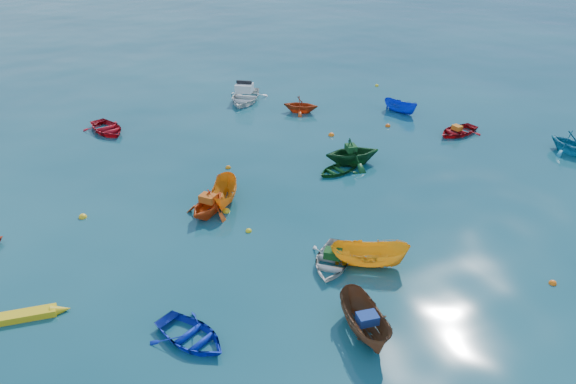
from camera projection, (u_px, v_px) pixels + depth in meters
name	position (u px, v px, depth m)	size (l,w,h in m)	color
ground	(339.00, 249.00, 24.38)	(160.00, 160.00, 0.00)	#093745
dinghy_blue_sw	(192.00, 340.00, 19.45)	(2.10, 2.94, 0.61)	#0E26B0
dinghy_white_near	(332.00, 265.00, 23.37)	(2.17, 3.03, 0.63)	silver
sampan_brown_mid	(364.00, 333.00, 19.76)	(1.22, 3.25, 1.26)	brown
dinghy_orange_w	(209.00, 214.00, 27.00)	(2.19, 2.54, 1.34)	#EF5416
sampan_yellow_mid	(369.00, 266.00, 23.29)	(1.21, 3.21, 1.24)	#FFA816
dinghy_green_e	(337.00, 172.00, 30.98)	(1.73, 2.42, 0.50)	#104819
dinghy_cyan_se	(568.00, 152.00, 33.33)	(2.32, 2.69, 1.41)	teal
sampan_orange_n	(225.00, 202.00, 28.01)	(1.18, 3.12, 1.21)	orange
dinghy_green_n	(352.00, 164.00, 31.95)	(2.69, 3.12, 1.64)	#0F431B
dinghy_red_ne	(457.00, 134.00, 35.84)	(2.14, 2.99, 0.62)	#A50D14
sampan_blue_far	(400.00, 112.00, 39.30)	(0.97, 2.58, 1.00)	#0F31C3
dinghy_red_far	(108.00, 132.00, 36.13)	(2.38, 3.32, 0.69)	#B00E19
dinghy_orange_far	(301.00, 112.00, 39.32)	(2.08, 2.41, 1.27)	#B83B11
kayak_yellow	(15.00, 320.00, 20.37)	(0.52, 3.57, 0.35)	yellow
motorboat_white	(245.00, 101.00, 41.40)	(2.92, 4.08, 1.45)	white
tarp_green_a	(333.00, 254.00, 23.22)	(0.70, 0.53, 0.34)	#114617
tarp_blue_a	(367.00, 319.00, 19.25)	(0.70, 0.53, 0.34)	navy
tarp_orange_a	(208.00, 198.00, 26.64)	(0.74, 0.56, 0.36)	#CF5615
tarp_green_b	(351.00, 148.00, 31.45)	(0.71, 0.54, 0.35)	#104017
tarp_orange_b	(457.00, 128.00, 35.57)	(0.59, 0.45, 0.29)	orange
buoy_ye_a	(249.00, 231.00, 25.64)	(0.29, 0.29, 0.29)	yellow
buoy_or_b	(552.00, 284.00, 22.24)	(0.31, 0.31, 0.31)	#FF660D
buoy_or_c	(228.00, 168.00, 31.45)	(0.31, 0.31, 0.31)	#CF710B
buoy_ye_c	(226.00, 212.00, 27.20)	(0.38, 0.38, 0.38)	yellow
buoy_or_d	(331.00, 136.00, 35.60)	(0.39, 0.39, 0.39)	orange
buoy_ye_d	(83.00, 217.00, 26.72)	(0.39, 0.39, 0.39)	yellow
buoy_or_e	(388.00, 126.00, 36.98)	(0.35, 0.35, 0.35)	#E6570C
buoy_ye_e	(377.00, 86.00, 44.55)	(0.30, 0.30, 0.30)	yellow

